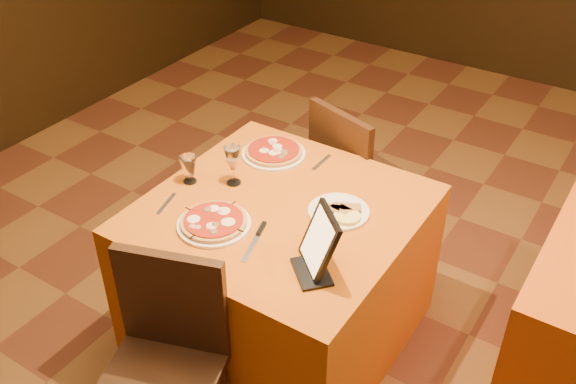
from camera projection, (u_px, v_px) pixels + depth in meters
The scene contains 13 objects.
floor at pixel (359, 362), 2.99m from camera, with size 6.00×7.00×0.01m, color #5E2D19.
main_table at pixel (281, 273), 2.93m from camera, with size 1.10×1.10×0.75m, color #B6560B.
chair_main_near at pixel (158, 383), 2.33m from camera, with size 0.42×0.42×0.91m, color black, non-canonical shape.
chair_main_far at pixel (363, 178), 3.43m from camera, with size 0.40×0.40×0.91m, color black, non-canonical shape.
pizza_near at pixel (214, 223), 2.60m from camera, with size 0.30×0.30×0.03m.
pizza_far at pixel (274, 152), 3.05m from camera, with size 0.31×0.31×0.03m.
cutlet_dish at pixel (339, 210), 2.68m from camera, with size 0.26×0.26×0.03m.
wine_glass at pixel (233, 165), 2.81m from camera, with size 0.08×0.08×0.19m, color #E5C082, non-canonical shape.
water_glass at pixel (189, 170), 2.84m from camera, with size 0.06×0.06×0.13m, color white, non-canonical shape.
tablet at pixel (319, 241), 2.34m from camera, with size 0.21×0.02×0.24m, color black.
knife at pixel (254, 242), 2.52m from camera, with size 0.25×0.02×0.01m, color silver.
fork_near at pixel (167, 204), 2.73m from camera, with size 0.16×0.02×0.01m, color #A4A4AA.
fork_far at pixel (322, 163), 3.00m from camera, with size 0.15×0.02×0.01m, color silver.
Camera 1 is at (0.81, -1.86, 2.36)m, focal length 40.00 mm.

